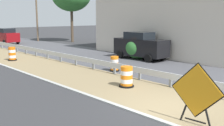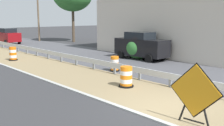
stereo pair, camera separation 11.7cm
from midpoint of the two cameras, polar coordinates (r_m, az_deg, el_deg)
The scene contains 14 objects.
ground_plane at distance 10.62m, azimuth 11.37°, elevation -9.32°, with size 160.00×160.00×0.00m, color #333335.
median_dirt_strip at distance 11.27m, azimuth 13.92°, elevation -8.27°, with size 4.07×120.00×0.01m, color #8E7A56.
curb_near_edge at distance 9.66m, azimuth 6.70°, elevation -11.14°, with size 0.20×120.00×0.11m, color #ADADA8.
guardrail_median at distance 14.80m, azimuth 5.55°, elevation -1.64°, with size 0.18×55.46×0.71m.
warning_sign_diamond at distance 8.95m, azimuth 17.21°, elevation -6.02°, with size 0.17×1.81×2.05m.
traffic_barrel_nearest at distance 13.31m, azimuth 2.87°, elevation -3.14°, with size 0.75×0.75×1.03m.
traffic_barrel_close at distance 17.15m, azimuth 0.34°, elevation -0.31°, with size 0.64×0.64×0.96m.
traffic_barrel_mid at distance 22.76m, azimuth -20.67°, elevation 1.72°, with size 0.68×0.68×1.08m.
car_trailing_near_lane at distance 22.06m, azimuth 5.95°, elevation 3.70°, with size 2.01×4.64×2.23m.
car_lead_far_lane at distance 37.44m, azimuth -21.72°, elevation 5.40°, with size 2.04×4.51×2.01m.
roadside_shop_near at distance 26.22m, azimuth 13.45°, elevation 9.14°, with size 8.43×14.67×6.48m.
utility_pole_near at distance 24.66m, azimuth 7.71°, elevation 12.47°, with size 0.24×1.80×8.93m.
utility_pole_mid at distance 39.88m, azimuth -15.88°, elevation 11.11°, with size 0.24×1.80×8.87m.
bush_roadside at distance 22.23m, azimuth 5.39°, elevation 3.28°, with size 2.06×2.06×1.86m, color #337533.
Camera 1 is at (-8.19, -5.84, 3.45)m, focal length 42.87 mm.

